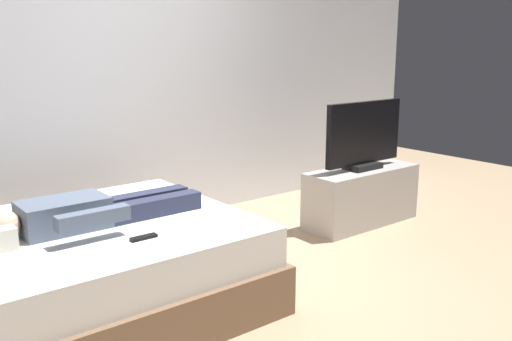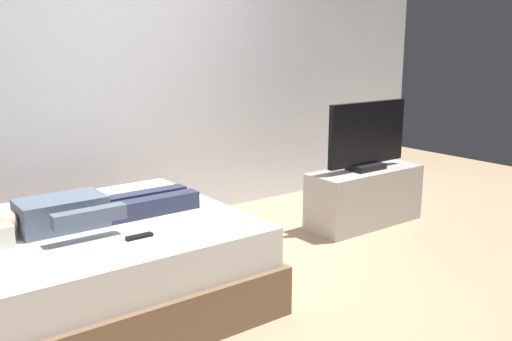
# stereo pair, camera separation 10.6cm
# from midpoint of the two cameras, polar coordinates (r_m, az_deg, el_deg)

# --- Properties ---
(ground_plane) EXTENTS (10.00, 10.00, 0.00)m
(ground_plane) POSITION_cam_midpoint_polar(r_m,az_deg,el_deg) (3.78, -2.74, -11.89)
(ground_plane) COLOR tan
(back_wall) EXTENTS (6.40, 0.10, 2.80)m
(back_wall) POSITION_cam_midpoint_polar(r_m,az_deg,el_deg) (5.05, -10.36, 10.62)
(back_wall) COLOR silver
(back_wall) RESTS_ON ground
(bed) EXTENTS (1.92, 1.58, 0.54)m
(bed) POSITION_cam_midpoint_polar(r_m,az_deg,el_deg) (3.53, -17.74, -9.70)
(bed) COLOR brown
(bed) RESTS_ON ground
(person) EXTENTS (1.26, 0.46, 0.18)m
(person) POSITION_cam_midpoint_polar(r_m,az_deg,el_deg) (3.42, -17.66, -4.10)
(person) COLOR slate
(person) RESTS_ON bed
(remote) EXTENTS (0.15, 0.04, 0.02)m
(remote) POSITION_cam_midpoint_polar(r_m,az_deg,el_deg) (3.14, -12.29, -6.66)
(remote) COLOR black
(remote) RESTS_ON bed
(tv_stand) EXTENTS (1.10, 0.40, 0.50)m
(tv_stand) POSITION_cam_midpoint_polar(r_m,az_deg,el_deg) (5.06, 10.05, -2.59)
(tv_stand) COLOR #B7B2AD
(tv_stand) RESTS_ON ground
(tv) EXTENTS (0.88, 0.20, 0.59)m
(tv) POSITION_cam_midpoint_polar(r_m,az_deg,el_deg) (4.94, 10.30, 3.40)
(tv) COLOR black
(tv) RESTS_ON tv_stand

